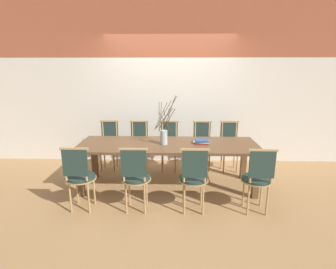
{
  "coord_description": "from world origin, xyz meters",
  "views": [
    {
      "loc": [
        0.11,
        -3.94,
        1.87
      ],
      "look_at": [
        0.0,
        0.0,
        0.87
      ],
      "focal_mm": 28.0,
      "sensor_mm": 36.0,
      "label": 1
    }
  ],
  "objects_px": {
    "vase_centerpiece": "(164,135)",
    "book_stack": "(202,142)",
    "dining_table": "(168,149)",
    "chair_near_center": "(194,176)",
    "chair_far_center": "(169,143)"
  },
  "relations": [
    {
      "from": "dining_table",
      "to": "chair_far_center",
      "type": "xyz_separation_m",
      "value": [
        -0.0,
        0.77,
        -0.13
      ]
    },
    {
      "from": "chair_near_center",
      "to": "chair_far_center",
      "type": "height_order",
      "value": "same"
    },
    {
      "from": "chair_near_center",
      "to": "chair_far_center",
      "type": "distance_m",
      "value": 1.58
    },
    {
      "from": "vase_centerpiece",
      "to": "book_stack",
      "type": "distance_m",
      "value": 0.6
    },
    {
      "from": "chair_near_center",
      "to": "chair_far_center",
      "type": "relative_size",
      "value": 1.0
    },
    {
      "from": "dining_table",
      "to": "chair_far_center",
      "type": "bearing_deg",
      "value": 90.22
    },
    {
      "from": "vase_centerpiece",
      "to": "chair_far_center",
      "type": "bearing_deg",
      "value": 85.74
    },
    {
      "from": "book_stack",
      "to": "vase_centerpiece",
      "type": "bearing_deg",
      "value": -174.47
    },
    {
      "from": "chair_near_center",
      "to": "book_stack",
      "type": "distance_m",
      "value": 0.86
    },
    {
      "from": "chair_near_center",
      "to": "chair_far_center",
      "type": "xyz_separation_m",
      "value": [
        -0.36,
        1.54,
        0.0
      ]
    },
    {
      "from": "dining_table",
      "to": "book_stack",
      "type": "distance_m",
      "value": 0.54
    },
    {
      "from": "book_stack",
      "to": "chair_far_center",
      "type": "bearing_deg",
      "value": 126.04
    },
    {
      "from": "vase_centerpiece",
      "to": "book_stack",
      "type": "height_order",
      "value": "vase_centerpiece"
    },
    {
      "from": "dining_table",
      "to": "chair_near_center",
      "type": "xyz_separation_m",
      "value": [
        0.36,
        -0.77,
        -0.13
      ]
    },
    {
      "from": "chair_far_center",
      "to": "book_stack",
      "type": "relative_size",
      "value": 3.52
    }
  ]
}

